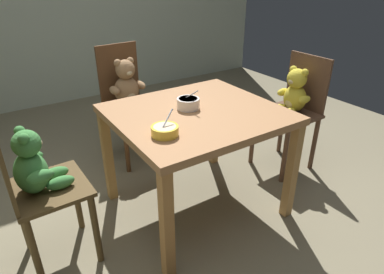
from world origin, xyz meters
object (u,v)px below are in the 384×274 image
(teddy_chair_near_right, at_px, (293,101))
(teddy_chair_far_center, at_px, (128,92))
(dining_table, at_px, (197,124))
(porridge_bowl_yellow_near_left, at_px, (165,130))
(porridge_bowl_white_center, at_px, (188,103))
(teddy_chair_near_left, at_px, (35,176))

(teddy_chair_near_right, height_order, teddy_chair_far_center, teddy_chair_far_center)
(dining_table, height_order, teddy_chair_near_right, teddy_chair_near_right)
(porridge_bowl_yellow_near_left, distance_m, porridge_bowl_white_center, 0.38)
(teddy_chair_far_center, relative_size, porridge_bowl_white_center, 6.41)
(dining_table, xyz_separation_m, teddy_chair_far_center, (-0.07, 0.88, -0.04))
(dining_table, height_order, teddy_chair_far_center, teddy_chair_far_center)
(teddy_chair_near_right, distance_m, porridge_bowl_white_center, 0.96)
(dining_table, bearing_deg, teddy_chair_far_center, 94.52)
(teddy_chair_near_right, bearing_deg, teddy_chair_near_left, -0.86)
(teddy_chair_near_right, distance_m, teddy_chair_near_left, 1.85)
(teddy_chair_near_left, bearing_deg, dining_table, -4.50)
(teddy_chair_near_left, bearing_deg, teddy_chair_far_center, 42.92)
(teddy_chair_near_right, relative_size, teddy_chair_near_left, 0.95)
(porridge_bowl_yellow_near_left, bearing_deg, teddy_chair_near_left, 159.71)
(dining_table, xyz_separation_m, teddy_chair_near_right, (0.93, 0.05, -0.06))
(teddy_chair_near_right, distance_m, porridge_bowl_yellow_near_left, 1.27)
(teddy_chair_near_left, height_order, porridge_bowl_white_center, teddy_chair_near_left)
(dining_table, distance_m, teddy_chair_near_left, 0.93)
(dining_table, height_order, porridge_bowl_yellow_near_left, porridge_bowl_yellow_near_left)
(dining_table, bearing_deg, teddy_chair_near_left, 176.96)
(porridge_bowl_white_center, bearing_deg, dining_table, -71.57)
(teddy_chair_near_left, xyz_separation_m, porridge_bowl_yellow_near_left, (0.61, -0.23, 0.17))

